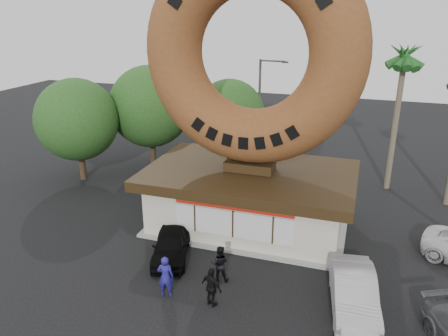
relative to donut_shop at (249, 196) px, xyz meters
name	(u,v)px	position (x,y,z in m)	size (l,w,h in m)	color
ground	(213,285)	(0.00, -5.98, -1.77)	(90.00, 90.00, 0.00)	black
donut_shop	(249,196)	(0.00, 0.00, 0.00)	(11.20, 7.20, 3.80)	beige
giant_donut	(253,54)	(0.00, 0.02, 7.63)	(11.20, 11.20, 2.85)	brown
tree_west	(150,107)	(-9.50, 7.02, 2.87)	(6.00, 6.00, 7.65)	#473321
tree_mid	(230,114)	(-4.00, 9.02, 2.25)	(5.20, 5.20, 6.63)	#473321
tree_far	(77,120)	(-13.00, 3.02, 2.56)	(5.60, 5.60, 7.14)	#473321
palm_near	(404,61)	(7.50, 8.02, 6.65)	(2.60, 2.60, 9.75)	#726651
street_lamp	(261,107)	(-1.86, 10.02, 2.72)	(2.11, 0.20, 8.00)	#59595E
person_left	(166,277)	(-1.64, -7.33, -0.82)	(0.69, 0.45, 1.90)	navy
person_center	(220,264)	(0.15, -5.54, -0.91)	(0.83, 0.65, 1.71)	black
person_right	(212,287)	(0.42, -7.32, -0.89)	(1.03, 0.43, 1.76)	black
car_black	(171,245)	(-2.72, -4.48, -1.08)	(1.63, 4.05, 1.38)	black
car_silver	(354,292)	(5.92, -5.73, -0.98)	(1.67, 4.79, 1.58)	#A7A6AB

